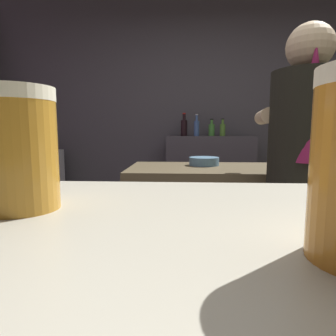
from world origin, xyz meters
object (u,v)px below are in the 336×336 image
object	(u,v)px
chefs_knife	(322,168)
pint_glass_far	(19,149)
bottle_soy	(223,129)
bottle_hot_sauce	(184,127)
bartender	(303,172)
bottle_vinegar	(212,129)
mixing_bowl	(204,161)
bottle_olive_oil	(197,128)
mini_fridge	(29,194)

from	to	relation	value
chefs_knife	pint_glass_far	distance (m)	1.88
bottle_soy	bottle_hot_sauce	distance (m)	0.42
chefs_knife	bottle_hot_sauce	distance (m)	1.63
bartender	pint_glass_far	xyz separation A→B (m)	(-0.76, -1.14, 0.18)
bottle_soy	bottle_vinegar	bearing A→B (deg)	149.90
bartender	bottle_hot_sauce	size ratio (longest dim) A/B	6.69
mixing_bowl	bottle_vinegar	distance (m)	1.28
pint_glass_far	bottle_olive_oil	size ratio (longest dim) A/B	0.57
bottle_soy	bottle_hot_sauce	size ratio (longest dim) A/B	0.75
bartender	bottle_vinegar	size ratio (longest dim) A/B	8.90
pint_glass_far	bottle_soy	distance (m)	2.93
mini_fridge	mixing_bowl	distance (m)	2.17
bartender	bottle_soy	size ratio (longest dim) A/B	8.89
mixing_bowl	pint_glass_far	xyz separation A→B (m)	(-0.32, -1.69, 0.19)
bottle_soy	mixing_bowl	bearing A→B (deg)	-103.21
mini_fridge	bottle_soy	xyz separation A→B (m)	(2.13, 0.17, 0.71)
chefs_knife	bottle_hot_sauce	xyz separation A→B (m)	(-0.87, 1.36, 0.27)
mini_fridge	pint_glass_far	xyz separation A→B (m)	(1.53, -2.71, 0.67)
pint_glass_far	bottle_soy	world-z (taller)	bottle_soy
chefs_knife	bottle_hot_sauce	bearing A→B (deg)	104.52
bottle_olive_oil	bottle_hot_sauce	world-z (taller)	bottle_hot_sauce
bottle_soy	bottle_hot_sauce	xyz separation A→B (m)	(-0.42, 0.03, 0.02)
mini_fridge	bottle_soy	size ratio (longest dim) A/B	5.06
bottle_vinegar	pint_glass_far	bearing A→B (deg)	-99.31
bottle_hot_sauce	bottle_vinegar	bearing A→B (deg)	7.41
mixing_bowl	bottle_olive_oil	distance (m)	1.14
chefs_knife	pint_glass_far	bearing A→B (deg)	-142.34
mini_fridge	bartender	size ratio (longest dim) A/B	0.57
chefs_knife	pint_glass_far	world-z (taller)	pint_glass_far
pint_glass_far	bottle_hot_sauce	world-z (taller)	bottle_hot_sauce
pint_glass_far	bottle_vinegar	xyz separation A→B (m)	(0.48, 2.94, 0.03)
chefs_knife	mini_fridge	bearing A→B (deg)	137.53
bottle_olive_oil	pint_glass_far	bearing A→B (deg)	-96.29
mixing_bowl	pint_glass_far	distance (m)	1.73
chefs_knife	bottle_hot_sauce	size ratio (longest dim) A/B	0.96
mini_fridge	bottle_hot_sauce	xyz separation A→B (m)	(1.71, 0.19, 0.73)
bottle_hot_sauce	bottle_olive_oil	bearing A→B (deg)	-34.23
bartender	bottle_hot_sauce	distance (m)	1.87
pint_glass_far	chefs_knife	bearing A→B (deg)	55.86
bottle_soy	bartender	bearing A→B (deg)	-84.40
bottle_soy	pint_glass_far	bearing A→B (deg)	-101.70
mixing_bowl	bottle_olive_oil	xyz separation A→B (m)	(-0.01, 1.12, 0.24)
mixing_bowl	bottle_soy	size ratio (longest dim) A/B	1.09
bottle_hot_sauce	bottle_vinegar	xyz separation A→B (m)	(0.31, 0.04, -0.02)
bottle_vinegar	chefs_knife	bearing A→B (deg)	-67.97
bartender	bottle_soy	world-z (taller)	bartender
pint_glass_far	bottle_olive_oil	distance (m)	2.82
mini_fridge	bottle_soy	bearing A→B (deg)	4.47
bottle_hot_sauce	bottle_vinegar	distance (m)	0.31
bottle_hot_sauce	bottle_vinegar	size ratio (longest dim) A/B	1.33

